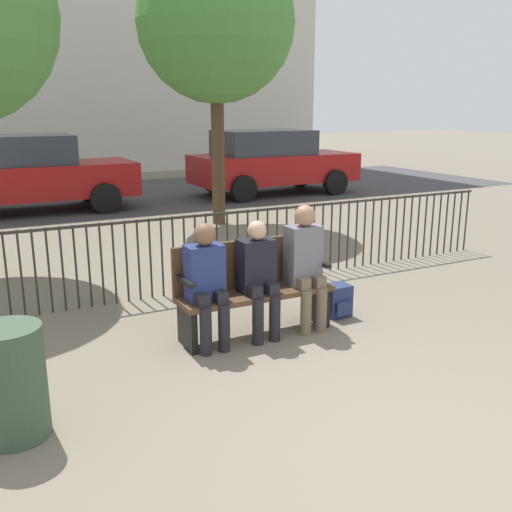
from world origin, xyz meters
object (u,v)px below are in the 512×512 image
seated_person_1 (258,274)px  tree_0 (216,23)px  seated_person_0 (207,279)px  parked_car_1 (28,173)px  trash_bin (11,383)px  seated_person_2 (305,261)px  backpack (337,301)px  park_bench (252,285)px  parked_car_0 (271,161)px

seated_person_1 → tree_0: size_ratio=0.23×
seated_person_0 → parked_car_1: size_ratio=0.28×
seated_person_1 → trash_bin: (-2.27, -0.80, -0.24)m
seated_person_2 → backpack: 0.73m
park_bench → trash_bin: (-2.28, -0.93, -0.09)m
seated_person_2 → trash_bin: 2.93m
tree_0 → trash_bin: 8.10m
parked_car_1 → trash_bin: parked_car_1 is taller
trash_bin → backpack: bearing=15.6°
seated_person_1 → trash_bin: 2.42m
seated_person_2 → trash_bin: (-2.80, -0.81, -0.31)m
seated_person_2 → parked_car_1: (-1.71, 8.26, 0.14)m
seated_person_1 → trash_bin: seated_person_1 is taller
seated_person_2 → tree_0: (1.38, 5.33, 2.92)m
seated_person_2 → seated_person_1: bearing=-179.3°
seated_person_1 → trash_bin: bearing=-160.6°
seated_person_1 → seated_person_2: (0.53, 0.01, 0.06)m
seated_person_2 → park_bench: bearing=166.7°
park_bench → seated_person_1: seated_person_1 is taller
seated_person_1 → parked_car_0: bearing=60.6°
park_bench → parked_car_0: 9.34m
park_bench → parked_car_1: 8.23m
parked_car_0 → tree_0: bearing=-133.3°
parked_car_0 → trash_bin: bearing=-127.4°
parked_car_1 → seated_person_2: bearing=-78.3°
seated_person_0 → backpack: seated_person_0 is taller
backpack → parked_car_1: bearing=105.1°
backpack → trash_bin: bearing=-164.4°
park_bench → backpack: (1.01, -0.01, -0.32)m
backpack → parked_car_1: parked_car_1 is taller
park_bench → trash_bin: 2.46m
backpack → parked_car_1: (-2.20, 8.15, 0.67)m
seated_person_0 → parked_car_0: 9.71m
seated_person_1 → trash_bin: size_ratio=1.45×
parked_car_0 → seated_person_2: bearing=-116.5°
park_bench → trash_bin: bearing=-157.8°
seated_person_2 → tree_0: 6.24m
seated_person_2 → trash_bin: size_ratio=1.59×
seated_person_0 → seated_person_1: (0.53, -0.00, -0.02)m
park_bench → backpack: size_ratio=4.52×
park_bench → tree_0: tree_0 is taller
seated_person_2 → parked_car_1: parked_car_1 is taller
parked_car_0 → trash_bin: 11.38m
park_bench → backpack: bearing=-0.6°
park_bench → parked_car_1: parked_car_1 is taller
tree_0 → parked_car_1: tree_0 is taller
seated_person_0 → parked_car_0: size_ratio=0.28×
tree_0 → parked_car_0: 4.85m
seated_person_1 → backpack: 1.12m
seated_person_1 → parked_car_1: (-1.18, 8.27, 0.21)m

